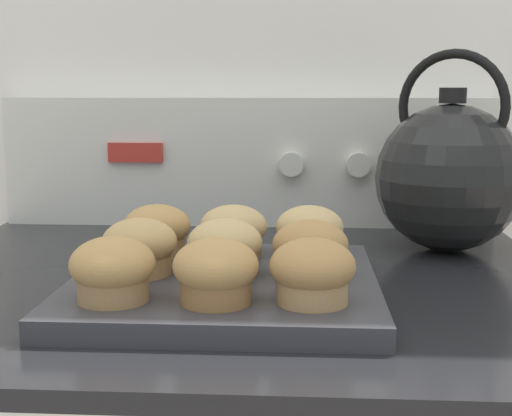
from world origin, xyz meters
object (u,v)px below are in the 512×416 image
object	(u,v)px
muffin_r2_c0	(157,231)
muffin_pan	(225,286)
muffin_r0_c0	(113,270)
muffin_r1_c2	(310,250)
muffin_r0_c2	(312,272)
muffin_r2_c2	(310,232)
muffin_r1_c1	(225,248)
muffin_r2_c1	(233,231)
muffin_r0_c1	(216,272)
muffin_r1_c0	(140,247)
tea_kettle	(450,175)

from	to	relation	value
muffin_r2_c0	muffin_pan	bearing A→B (deg)	-45.31
muffin_pan	muffin_r0_c0	size ratio (longest dim) A/B	4.01
muffin_r0_c0	muffin_r1_c2	distance (m)	0.20
muffin_r0_c2	muffin_r2_c0	bearing A→B (deg)	134.95
muffin_r1_c2	muffin_r2_c2	distance (m)	0.09
muffin_r1_c1	muffin_r2_c1	distance (m)	0.09
muffin_r0_c1	muffin_r2_c1	distance (m)	0.18
muffin_pan	muffin_r1_c0	size ratio (longest dim) A/B	4.01
muffin_r0_c0	muffin_r1_c2	xyz separation A→B (m)	(0.18, 0.09, 0.00)
muffin_r0_c1	muffin_r1_c1	xyz separation A→B (m)	(-0.00, 0.09, 0.00)
muffin_r0_c1	muffin_r2_c0	distance (m)	0.20
muffin_pan	tea_kettle	size ratio (longest dim) A/B	1.18
muffin_r0_c0	muffin_r1_c1	distance (m)	0.13
muffin_pan	muffin_r2_c0	xyz separation A→B (m)	(-0.09, 0.09, 0.04)
muffin_r1_c0	muffin_r2_c1	distance (m)	0.13
muffin_pan	muffin_r1_c2	size ratio (longest dim) A/B	4.01
muffin_r0_c1	muffin_r2_c1	xyz separation A→B (m)	(-0.00, 0.18, 0.00)
muffin_r0_c1	muffin_r2_c0	size ratio (longest dim) A/B	1.00
muffin_r0_c2	tea_kettle	bearing A→B (deg)	60.16
muffin_r0_c2	muffin_r2_c2	distance (m)	0.18
muffin_r0_c2	tea_kettle	xyz separation A→B (m)	(0.18, 0.32, 0.05)
muffin_r2_c2	tea_kettle	bearing A→B (deg)	37.56
muffin_r1_c1	tea_kettle	distance (m)	0.36
muffin_r1_c2	muffin_r0_c2	bearing A→B (deg)	-89.47
muffin_r0_c2	muffin_r1_c2	world-z (taller)	same
muffin_r0_c2	muffin_r1_c2	xyz separation A→B (m)	(-0.00, 0.09, 0.00)
muffin_r0_c2	muffin_r2_c0	distance (m)	0.25
tea_kettle	muffin_pan	bearing A→B (deg)	-139.42
muffin_r2_c0	muffin_r2_c1	size ratio (longest dim) A/B	1.00
muffin_r2_c0	muffin_r2_c2	distance (m)	0.17
muffin_r0_c2	muffin_r1_c1	bearing A→B (deg)	134.40
muffin_r0_c1	muffin_r2_c1	size ratio (longest dim) A/B	1.00
muffin_r0_c0	muffin_r1_c2	bearing A→B (deg)	27.31
muffin_r0_c1	tea_kettle	world-z (taller)	tea_kettle
muffin_pan	muffin_r2_c1	distance (m)	0.10
muffin_r0_c0	muffin_r1_c0	world-z (taller)	same
muffin_r0_c2	muffin_r2_c0	size ratio (longest dim) A/B	1.00
muffin_r0_c2	tea_kettle	world-z (taller)	tea_kettle
muffin_r1_c0	tea_kettle	xyz separation A→B (m)	(0.36, 0.23, 0.05)
muffin_r0_c0	muffin_r1_c1	xyz separation A→B (m)	(0.09, 0.09, 0.00)
muffin_r1_c0	muffin_r1_c2	size ratio (longest dim) A/B	1.00
muffin_r0_c2	tea_kettle	distance (m)	0.37
muffin_r2_c1	tea_kettle	distance (m)	0.31
muffin_r1_c1	muffin_r0_c2	bearing A→B (deg)	-45.60
muffin_r1_c0	muffin_r1_c1	size ratio (longest dim) A/B	1.00
muffin_r2_c0	muffin_r2_c2	xyz separation A→B (m)	(0.17, 0.00, 0.00)
muffin_r0_c0	muffin_r0_c1	bearing A→B (deg)	-0.05
muffin_r0_c0	muffin_r0_c1	distance (m)	0.09
muffin_pan	muffin_r1_c0	world-z (taller)	muffin_r1_c0
muffin_r2_c2	muffin_r1_c0	bearing A→B (deg)	-152.91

